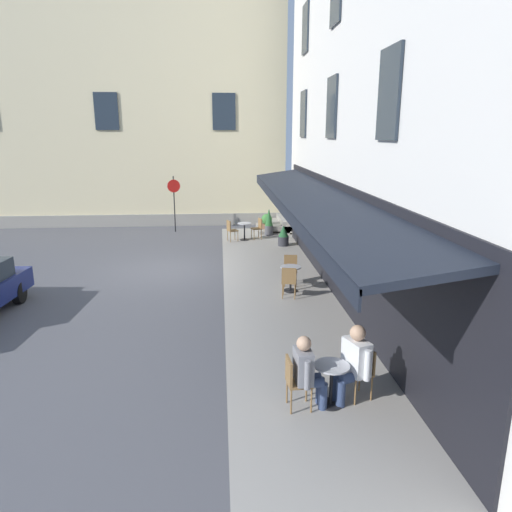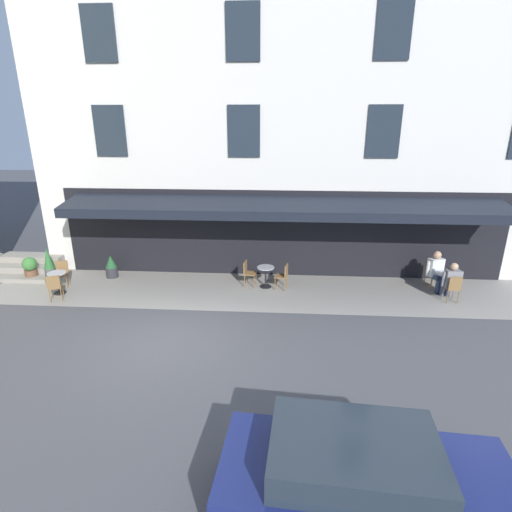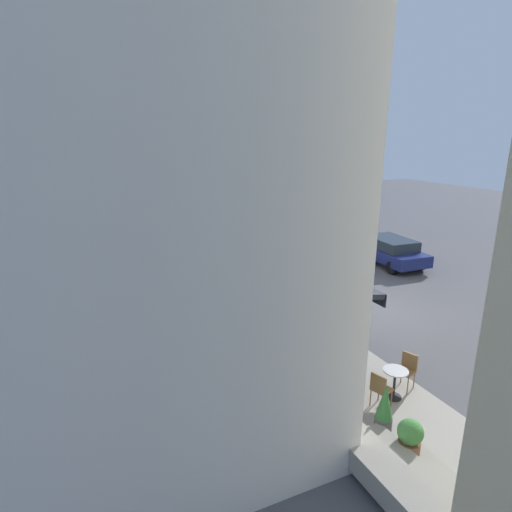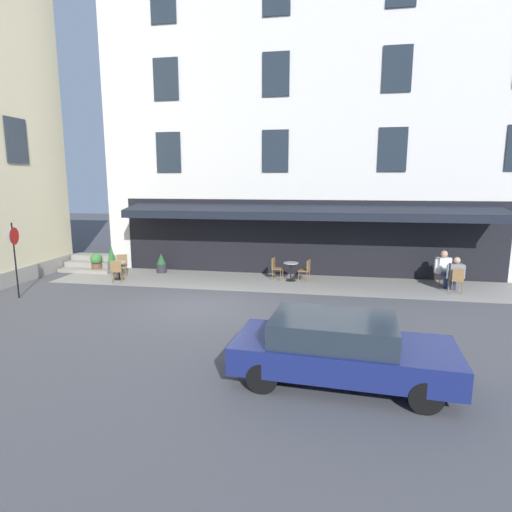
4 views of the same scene
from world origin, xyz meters
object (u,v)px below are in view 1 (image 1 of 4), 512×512
Objects in this scene: no_parking_sign at (174,194)px; cafe_chair_wicker_by_window at (231,229)px; potted_plant_mid_terrace at (267,222)px; cafe_chair_wicker_corner_right at (291,267)px; cafe_table_mid_terrace at (331,379)px; potted_plant_entrance_left at (283,236)px; potted_plant_by_steps at (269,222)px; cafe_table_streetside at (244,229)px; seated_patron_in_grey at (307,370)px; cafe_chair_wicker_facing_street at (295,379)px; cafe_chair_wicker_under_awning at (258,227)px; cafe_chair_wicker_kerbside at (289,280)px; seated_companion_in_white at (352,361)px; cafe_chair_wicker_near_door at (362,368)px; cafe_table_near_entrance at (291,275)px.

cafe_chair_wicker_by_window is at bearing -131.33° from no_parking_sign.
cafe_chair_wicker_corner_right is at bearing 179.60° from potted_plant_mid_terrace.
cafe_table_mid_terrace is 0.89× the size of potted_plant_entrance_left.
cafe_chair_wicker_corner_right is 7.27m from potted_plant_by_steps.
cafe_table_streetside is 0.58× the size of seated_patron_in_grey.
potted_plant_by_steps is (13.92, -1.00, 0.05)m from cafe_chair_wicker_facing_street.
no_parking_sign is at bearing 75.92° from potted_plant_by_steps.
cafe_chair_wicker_under_awning is (0.40, -1.20, 0.00)m from cafe_chair_wicker_by_window.
cafe_chair_wicker_facing_street is 13.95m from potted_plant_by_steps.
potted_plant_entrance_left is (11.78, -1.38, -0.14)m from cafe_chair_wicker_facing_street.
cafe_chair_wicker_facing_street is 15.41m from no_parking_sign.
cafe_table_mid_terrace is 0.63m from cafe_chair_wicker_facing_street.
cafe_chair_wicker_corner_right is 6.67m from seated_patron_in_grey.
cafe_chair_wicker_kerbside reaches higher than potted_plant_mid_terrace.
cafe_chair_wicker_under_awning is at bearing 2.51° from seated_companion_in_white.
seated_patron_in_grey is (0.01, -0.21, 0.15)m from cafe_chair_wicker_facing_street.
potted_plant_by_steps is (13.73, 0.02, -0.13)m from seated_companion_in_white.
cafe_table_mid_terrace is 15.52m from no_parking_sign.
cafe_table_mid_terrace is at bearing -179.21° from cafe_chair_wicker_under_awning.
seated_patron_in_grey is (-12.73, -0.96, 0.15)m from cafe_chair_wicker_by_window.
cafe_chair_wicker_under_awning is (13.15, -0.45, 0.00)m from cafe_chair_wicker_facing_street.
seated_patron_in_grey is 0.50× the size of no_parking_sign.
cafe_chair_wicker_facing_street is at bearing -167.56° from no_parking_sign.
cafe_chair_wicker_near_door is (0.22, -0.59, 0.06)m from cafe_table_mid_terrace.
cafe_table_mid_terrace is at bearing 110.29° from seated_companion_in_white.
no_parking_sign reaches higher than cafe_table_mid_terrace.
potted_plant_mid_terrace is at bearing 0.18° from seated_companion_in_white.
cafe_chair_wicker_facing_street is 1.00× the size of cafe_chair_wicker_by_window.
cafe_table_near_entrance is at bearing 178.74° from potted_plant_by_steps.
cafe_chair_wicker_facing_street is at bearing 93.72° from seated_patron_in_grey.
cafe_chair_wicker_facing_street is (-6.65, 0.92, 0.00)m from cafe_chair_wicker_corner_right.
cafe_chair_wicker_under_awning is at bearing 3.04° from cafe_table_near_entrance.
cafe_chair_wicker_near_door reaches higher than cafe_table_streetside.
seated_companion_in_white is at bearing 178.19° from potted_plant_entrance_left.
cafe_chair_wicker_near_door is 1.21× the size of cafe_table_streetside.
no_parking_sign is 5.86m from potted_plant_entrance_left.
no_parking_sign is at bearing 85.19° from potted_plant_mid_terrace.
seated_patron_in_grey reaches higher than potted_plant_mid_terrace.
cafe_chair_wicker_kerbside reaches higher than cafe_table_near_entrance.
cafe_table_mid_terrace is 0.29× the size of no_parking_sign.
potted_plant_mid_terrace is at bearing -2.97° from seated_patron_in_grey.
potted_plant_mid_terrace is (1.67, -1.13, -0.04)m from cafe_table_streetside.
no_parking_sign is at bearing 13.23° from seated_patron_in_grey.
potted_plant_mid_terrace is at bearing 1.00° from cafe_chair_wicker_near_door.
potted_plant_entrance_left is 2.18m from potted_plant_by_steps.
seated_patron_in_grey reaches higher than potted_plant_by_steps.
cafe_table_near_entrance is 5.78m from potted_plant_entrance_left.
cafe_table_near_entrance is 6.08m from cafe_chair_wicker_facing_street.
cafe_chair_wicker_facing_street is 1.00× the size of cafe_chair_wicker_under_awning.
seated_companion_in_white is at bearing -177.49° from cafe_chair_wicker_under_awning.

